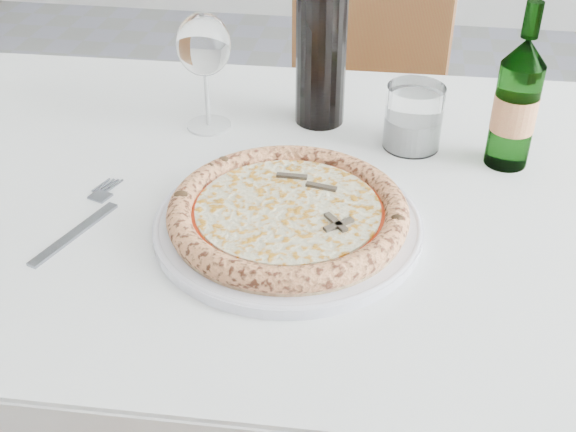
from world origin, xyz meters
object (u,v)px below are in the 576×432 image
Objects in this scene: plate at (288,223)px; wine_glass at (204,48)px; chair_far at (356,99)px; pizza at (288,212)px; tumbler at (413,121)px; beer_bottle at (516,103)px; dining_table at (299,243)px; wine_bottle at (321,40)px.

plate is 1.85× the size of wine_glass.
chair_far is 0.90m from pizza.
wine_glass reaches higher than tumbler.
plate is at bearing -143.06° from beer_bottle.
pizza is 0.32m from wine_glass.
pizza reaches higher than dining_table.
plate is 1.07× the size of wine_bottle.
wine_glass is at bearing 137.30° from dining_table.
dining_table is at bearing -158.47° from beer_bottle.
tumbler is 0.15m from beer_bottle.
chair_far is at bearing 88.17° from plate.
wine_bottle reaches higher than dining_table.
dining_table is 0.32m from wine_glass.
wine_bottle is at bearing 157.02° from tumbler.
beer_bottle is at bearing -68.74° from chair_far.
wine_glass is 0.45m from beer_bottle.
tumbler is at bearing 58.59° from pizza.
wine_bottle reaches higher than tumbler.
chair_far is at bearing 100.84° from tumbler.
beer_bottle is 0.75× the size of wine_bottle.
beer_bottle is 0.29m from wine_bottle.
wine_bottle is at bearing 16.27° from wine_glass.
beer_bottle is at bearing 36.94° from plate.
dining_table is at bearing -42.70° from wine_glass.
plate is at bearing -121.41° from tumbler.
pizza is 1.65× the size of wine_glass.
wine_bottle reaches higher than chair_far.
chair_far reaches higher than pizza.
dining_table is 4.68× the size of pizza.
dining_table is at bearing 90.00° from plate.
chair_far is at bearing 111.26° from beer_bottle.
wine_bottle reaches higher than pizza.
beer_bottle is (0.25, -0.65, 0.32)m from chair_far.
pizza reaches higher than plate.
plate is 0.32m from wine_glass.
plate is 0.02m from pizza.
tumbler is 0.41× the size of beer_bottle.
wine_glass reaches higher than plate.
beer_bottle reaches higher than wine_glass.
pizza is (-0.00, 0.00, 0.02)m from plate.
wine_bottle reaches higher than beer_bottle.
beer_bottle reaches higher than dining_table.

